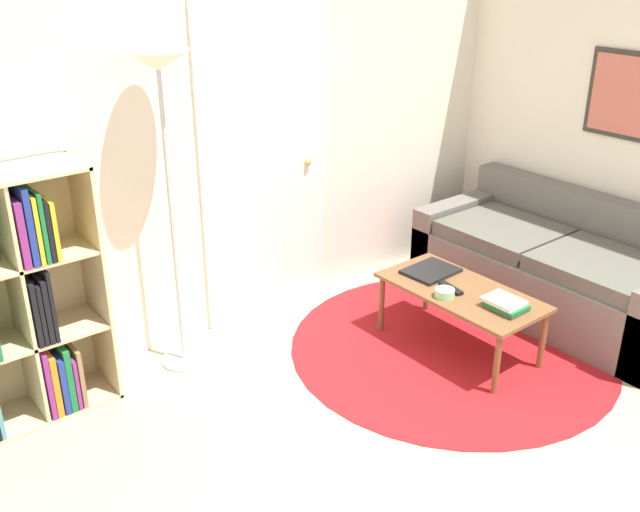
# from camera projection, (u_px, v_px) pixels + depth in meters

# --- Properties ---
(wall_back) EXTENTS (7.59, 0.11, 2.60)m
(wall_back) POSITION_uv_depth(u_px,v_px,m) (206.00, 125.00, 4.05)
(wall_back) COLOR silver
(wall_back) RESTS_ON ground_plane
(wall_right) EXTENTS (0.08, 5.32, 2.60)m
(wall_right) POSITION_uv_depth(u_px,v_px,m) (618.00, 104.00, 4.51)
(wall_right) COLOR silver
(wall_right) RESTS_ON ground_plane
(rug) EXTENTS (1.94, 1.94, 0.01)m
(rug) POSITION_uv_depth(u_px,v_px,m) (451.00, 347.00, 4.30)
(rug) COLOR #B2191E
(rug) RESTS_ON ground_plane
(floor_lamp) EXTENTS (0.33, 0.33, 1.77)m
(floor_lamp) POSITION_uv_depth(u_px,v_px,m) (161.00, 102.00, 3.55)
(floor_lamp) COLOR #B7B7BC
(floor_lamp) RESTS_ON ground_plane
(couch) EXTENTS (0.84, 1.78, 0.73)m
(couch) POSITION_uv_depth(u_px,v_px,m) (559.00, 269.00, 4.70)
(couch) COLOR #66605B
(couch) RESTS_ON ground_plane
(coffee_table) EXTENTS (0.49, 0.98, 0.39)m
(coffee_table) POSITION_uv_depth(u_px,v_px,m) (461.00, 296.00, 4.17)
(coffee_table) COLOR brown
(coffee_table) RESTS_ON ground_plane
(laptop) EXTENTS (0.33, 0.26, 0.02)m
(laptop) POSITION_uv_depth(u_px,v_px,m) (431.00, 271.00, 4.36)
(laptop) COLOR black
(laptop) RESTS_ON coffee_table
(bowl) EXTENTS (0.11, 0.11, 0.05)m
(bowl) POSITION_uv_depth(u_px,v_px,m) (445.00, 293.00, 4.05)
(bowl) COLOR #9ED193
(bowl) RESTS_ON coffee_table
(book_stack_on_table) EXTENTS (0.18, 0.22, 0.06)m
(book_stack_on_table) POSITION_uv_depth(u_px,v_px,m) (505.00, 304.00, 3.92)
(book_stack_on_table) COLOR olive
(book_stack_on_table) RESTS_ON coffee_table
(remote) EXTENTS (0.07, 0.18, 0.02)m
(remote) POSITION_uv_depth(u_px,v_px,m) (451.00, 288.00, 4.14)
(remote) COLOR black
(remote) RESTS_ON coffee_table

